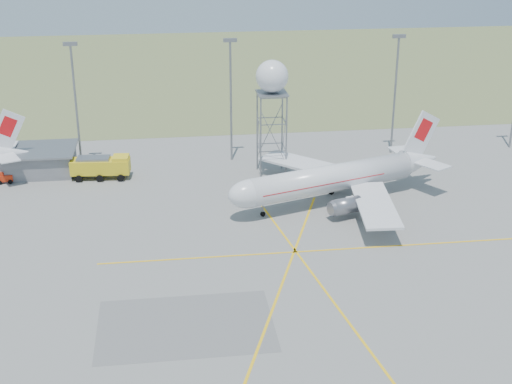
{
  "coord_description": "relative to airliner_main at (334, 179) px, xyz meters",
  "views": [
    {
      "loc": [
        -21.26,
        -48.17,
        39.82
      ],
      "look_at": [
        -9.33,
        40.0,
        4.29
      ],
      "focal_mm": 50.0,
      "sensor_mm": 36.0,
      "label": 1
    }
  ],
  "objects": [
    {
      "name": "airliner_main",
      "position": [
        0.0,
        0.0,
        0.0
      ],
      "size": [
        34.29,
        32.35,
        11.95
      ],
      "rotation": [
        0.0,
        0.0,
        3.47
      ],
      "color": "silver",
      "rests_on": "ground"
    },
    {
      "name": "radar_tower",
      "position": [
        -7.04,
        13.4,
        6.62
      ],
      "size": [
        5.06,
        5.06,
        18.33
      ],
      "color": "slate",
      "rests_on": "ground"
    },
    {
      "name": "mast_c",
      "position": [
        15.28,
        20.77,
        8.41
      ],
      "size": [
        2.2,
        0.5,
        20.5
      ],
      "color": "slate",
      "rests_on": "ground"
    },
    {
      "name": "fire_truck",
      "position": [
        -33.86,
        14.56,
        -1.91
      ],
      "size": [
        9.36,
        4.25,
        3.66
      ],
      "rotation": [
        0.0,
        0.0,
        -0.08
      ],
      "color": "gold",
      "rests_on": "ground"
    },
    {
      "name": "baggage_tug",
      "position": [
        -48.94,
        14.65,
        -2.94
      ],
      "size": [
        2.65,
        2.27,
        1.9
      ],
      "rotation": [
        0.0,
        0.0,
        0.15
      ],
      "color": "red",
      "rests_on": "ground"
    },
    {
      "name": "grass_strip",
      "position": [
        -2.72,
        94.77,
        -3.65
      ],
      "size": [
        400.0,
        120.0,
        0.03
      ],
      "primitive_type": "cube",
      "color": "#576C3B",
      "rests_on": "ground"
    },
    {
      "name": "mast_b",
      "position": [
        -12.72,
        20.77,
        8.41
      ],
      "size": [
        2.2,
        0.5,
        20.5
      ],
      "color": "slate",
      "rests_on": "ground"
    },
    {
      "name": "mast_a",
      "position": [
        -37.72,
        20.77,
        8.41
      ],
      "size": [
        2.2,
        0.5,
        20.5
      ],
      "color": "slate",
      "rests_on": "ground"
    },
    {
      "name": "building_grey",
      "position": [
        -47.72,
        18.77,
        -1.69
      ],
      "size": [
        19.0,
        10.0,
        3.9
      ],
      "color": "gray",
      "rests_on": "ground"
    }
  ]
}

